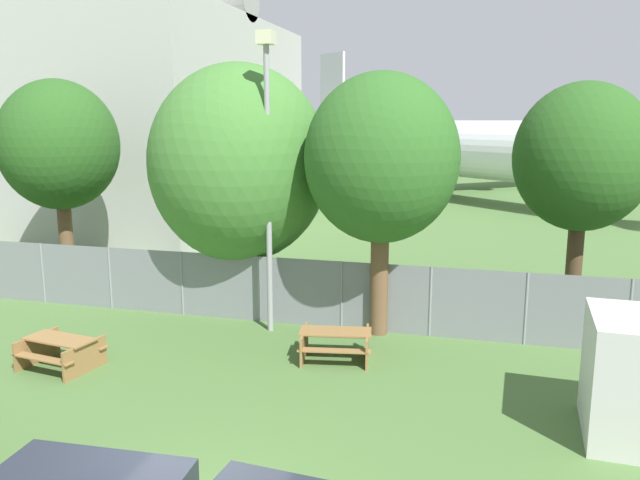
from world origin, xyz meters
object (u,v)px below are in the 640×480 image
Objects in this scene: tree_behind_benches at (582,158)px; picnic_bench_near_cabin at (60,349)px; picnic_bench_open_grass at (336,341)px; tree_near_hangar at (382,159)px; airplane at (437,148)px; tree_left_of_cabin at (59,146)px; tree_far_right at (239,164)px.

picnic_bench_near_cabin is at bearing -149.06° from tree_behind_benches.
picnic_bench_near_cabin is 0.96× the size of picnic_bench_open_grass.
picnic_bench_near_cabin is at bearing -147.33° from tree_near_hangar.
airplane is at bearing 81.18° from picnic_bench_near_cabin.
tree_left_of_cabin is at bearing 178.73° from tree_behind_benches.
tree_near_hangar is (0.71, 2.24, 4.46)m from picnic_bench_open_grass.
tree_far_right is (-3.42, -32.06, 0.82)m from airplane.
tree_left_of_cabin is 0.97× the size of tree_far_right.
tree_near_hangar is at bearing -151.42° from tree_behind_benches.
picnic_bench_open_grass is 0.28× the size of tree_behind_benches.
picnic_bench_open_grass is at bearing 19.86° from picnic_bench_near_cabin.
tree_near_hangar reaches higher than tree_behind_benches.
tree_behind_benches is at bearing 10.08° from tree_far_right.
tree_near_hangar is at bearing -14.28° from tree_far_right.
tree_near_hangar is 13.24m from tree_left_of_cabin.
airplane is at bearing 68.81° from tree_left_of_cabin.
picnic_bench_near_cabin and picnic_bench_open_grass have the same top height.
airplane reaches higher than tree_left_of_cabin.
airplane is 16.71× the size of picnic_bench_open_grass.
tree_behind_benches is (5.46, 2.98, -0.05)m from tree_near_hangar.
tree_near_hangar is at bearing 32.67° from picnic_bench_near_cabin.
airplane is 35.64m from picnic_bench_open_grass.
airplane reaches higher than picnic_bench_open_grass.
picnic_bench_open_grass is (0.51, -35.48, -3.35)m from airplane.
airplane is at bearing 92.10° from tree_near_hangar.
airplane is 4.74× the size of tree_behind_benches.
tree_behind_benches is (12.55, 7.52, 4.41)m from picnic_bench_near_cabin.
airplane is at bearing 90.82° from picnic_bench_open_grass.
tree_near_hangar reaches higher than picnic_bench_open_grass.
tree_behind_benches is at bearing -1.27° from tree_left_of_cabin.
tree_far_right is at bearing 138.91° from picnic_bench_open_grass.
picnic_bench_near_cabin is 9.53m from tree_near_hangar.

